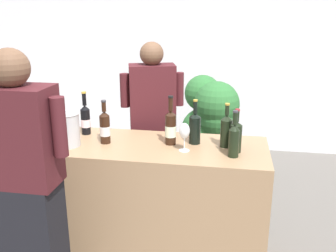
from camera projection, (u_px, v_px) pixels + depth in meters
wall_back at (186, 47)px, 5.02m from camera, size 8.00×0.10×2.80m
counter at (143, 201)px, 2.86m from camera, size 1.82×0.65×0.94m
wine_bottle_0 at (236, 136)px, 2.54m from camera, size 0.08×0.08×0.30m
wine_bottle_1 at (195, 127)px, 2.70m from camera, size 0.08×0.08×0.33m
wine_bottle_2 at (171, 127)px, 2.69m from camera, size 0.08×0.08×0.36m
wine_bottle_3 at (85, 119)px, 2.91m from camera, size 0.07×0.07×0.34m
wine_bottle_4 at (234, 139)px, 2.45m from camera, size 0.07×0.07×0.32m
wine_bottle_5 at (226, 130)px, 2.63m from camera, size 0.08×0.08×0.32m
wine_bottle_6 at (105, 127)px, 2.71m from camera, size 0.08×0.08×0.32m
wine_glass at (184, 132)px, 2.55m from camera, size 0.07×0.07×0.20m
ice_bucket at (67, 129)px, 2.66m from camera, size 0.19×0.19×0.24m
person_server at (153, 136)px, 3.33m from camera, size 0.53×0.34×1.62m
person_guest at (26, 197)px, 2.17m from camera, size 0.57×0.24×1.69m
potted_shrub at (209, 121)px, 3.96m from camera, size 0.60×0.66×1.21m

